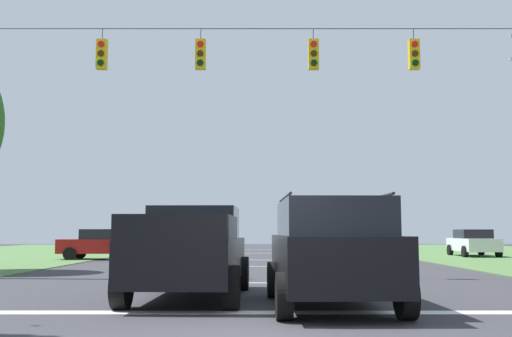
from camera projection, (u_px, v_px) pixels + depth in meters
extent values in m
cube|color=white|center=(254.00, 312.00, 10.36)|extent=(14.90, 0.45, 0.01)
cube|color=white|center=(254.00, 283.00, 16.33)|extent=(2.50, 0.15, 0.01)
cube|color=white|center=(254.00, 266.00, 24.04)|extent=(2.50, 0.15, 0.01)
cube|color=white|center=(254.00, 260.00, 29.53)|extent=(2.50, 0.15, 0.01)
cube|color=white|center=(254.00, 253.00, 38.68)|extent=(2.50, 0.15, 0.01)
cube|color=white|center=(254.00, 250.00, 46.38)|extent=(2.50, 0.15, 0.01)
cylinder|color=black|center=(259.00, 29.00, 18.76)|extent=(17.35, 0.02, 0.02)
cylinder|color=black|center=(100.00, 34.00, 18.72)|extent=(0.02, 0.02, 0.36)
cube|color=yellow|center=(100.00, 54.00, 18.66)|extent=(0.32, 0.24, 0.95)
cylinder|color=red|center=(99.00, 44.00, 18.55)|extent=(0.20, 0.04, 0.20)
cylinder|color=#352203|center=(99.00, 53.00, 18.52)|extent=(0.20, 0.04, 0.20)
cylinder|color=black|center=(98.00, 63.00, 18.48)|extent=(0.20, 0.04, 0.20)
cylinder|color=black|center=(199.00, 34.00, 18.73)|extent=(0.02, 0.02, 0.36)
cube|color=yellow|center=(199.00, 54.00, 18.67)|extent=(0.32, 0.24, 0.95)
cylinder|color=red|center=(198.00, 44.00, 18.56)|extent=(0.20, 0.04, 0.20)
cylinder|color=#352203|center=(198.00, 53.00, 18.53)|extent=(0.20, 0.04, 0.20)
cylinder|color=black|center=(198.00, 63.00, 18.49)|extent=(0.20, 0.04, 0.20)
cylinder|color=black|center=(311.00, 34.00, 18.75)|extent=(0.02, 0.02, 0.36)
cube|color=yellow|center=(311.00, 55.00, 18.68)|extent=(0.32, 0.24, 0.95)
cylinder|color=red|center=(312.00, 44.00, 18.57)|extent=(0.20, 0.04, 0.20)
cylinder|color=#352203|center=(312.00, 53.00, 18.54)|extent=(0.20, 0.04, 0.20)
cylinder|color=black|center=(312.00, 63.00, 18.51)|extent=(0.20, 0.04, 0.20)
cylinder|color=black|center=(411.00, 34.00, 18.76)|extent=(0.02, 0.02, 0.36)
cube|color=yellow|center=(412.00, 55.00, 18.69)|extent=(0.32, 0.24, 0.95)
cylinder|color=red|center=(413.00, 44.00, 18.58)|extent=(0.20, 0.04, 0.20)
cylinder|color=#352203|center=(413.00, 53.00, 18.55)|extent=(0.20, 0.04, 0.20)
cylinder|color=black|center=(413.00, 63.00, 18.52)|extent=(0.20, 0.04, 0.20)
cube|color=black|center=(189.00, 259.00, 12.62)|extent=(2.17, 5.46, 0.85)
cube|color=black|center=(193.00, 223.00, 13.35)|extent=(1.91, 1.96, 0.70)
cube|color=black|center=(130.00, 228.00, 11.37)|extent=(0.17, 2.38, 0.45)
cube|color=black|center=(229.00, 228.00, 11.32)|extent=(0.17, 2.38, 0.45)
cube|color=black|center=(167.00, 227.00, 10.06)|extent=(1.96, 0.16, 0.45)
cylinder|color=black|center=(158.00, 273.00, 14.43)|extent=(0.30, 0.81, 0.80)
cylinder|color=black|center=(241.00, 273.00, 14.37)|extent=(0.30, 0.81, 0.80)
cylinder|color=black|center=(119.00, 287.00, 10.78)|extent=(0.30, 0.81, 0.80)
cylinder|color=black|center=(230.00, 288.00, 10.72)|extent=(0.30, 0.81, 0.80)
cube|color=black|center=(328.00, 261.00, 11.17)|extent=(2.05, 4.84, 0.95)
cube|color=black|center=(329.00, 218.00, 11.10)|extent=(1.87, 3.24, 0.65)
cylinder|color=black|center=(283.00, 198.00, 11.12)|extent=(0.11, 2.72, 0.05)
cylinder|color=black|center=(373.00, 198.00, 11.16)|extent=(0.11, 2.72, 0.05)
cylinder|color=black|center=(272.00, 280.00, 12.72)|extent=(0.28, 0.77, 0.76)
cylinder|color=black|center=(362.00, 280.00, 12.76)|extent=(0.28, 0.77, 0.76)
cylinder|color=black|center=(282.00, 296.00, 9.47)|extent=(0.28, 0.77, 0.76)
cylinder|color=black|center=(404.00, 296.00, 9.52)|extent=(0.28, 0.77, 0.76)
cube|color=silver|center=(471.00, 245.00, 33.59)|extent=(1.97, 4.37, 0.70)
cube|color=black|center=(470.00, 234.00, 33.65)|extent=(1.70, 2.16, 0.50)
cylinder|color=black|center=(496.00, 252.00, 32.11)|extent=(0.25, 0.65, 0.64)
cylinder|color=black|center=(463.00, 252.00, 32.18)|extent=(0.25, 0.65, 0.64)
cylinder|color=black|center=(479.00, 250.00, 34.93)|extent=(0.25, 0.65, 0.64)
cylinder|color=black|center=(448.00, 250.00, 35.00)|extent=(0.25, 0.65, 0.64)
cube|color=maroon|center=(102.00, 246.00, 29.91)|extent=(4.34, 1.89, 0.70)
cube|color=black|center=(102.00, 234.00, 29.98)|extent=(2.13, 1.66, 0.50)
cylinder|color=black|center=(133.00, 253.00, 30.80)|extent=(0.64, 0.23, 0.64)
cylinder|color=black|center=(126.00, 254.00, 29.02)|extent=(0.64, 0.23, 0.64)
cylinder|color=black|center=(78.00, 253.00, 30.74)|extent=(0.64, 0.23, 0.64)
cylinder|color=black|center=(68.00, 254.00, 28.95)|extent=(0.64, 0.23, 0.64)
cylinder|color=#B2B7BC|center=(508.00, 36.00, 23.20)|extent=(0.08, 0.08, 0.12)
cylinder|color=#B2B7BC|center=(508.00, 59.00, 23.21)|extent=(0.08, 0.08, 0.12)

